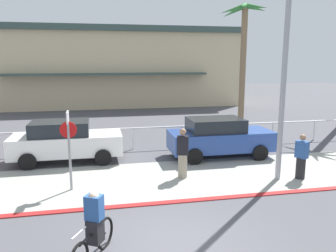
{
  "coord_description": "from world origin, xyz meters",
  "views": [
    {
      "loc": [
        -1.5,
        -6.91,
        4.1
      ],
      "look_at": [
        1.16,
        6.0,
        1.54
      ],
      "focal_mm": 36.21,
      "sensor_mm": 36.0,
      "label": 1
    }
  ],
  "objects_px": {
    "stop_sign_bike_lane": "(69,139)",
    "car_blue_2": "(219,137)",
    "car_white_1": "(66,141)",
    "cyclist_black_0": "(94,228)",
    "pedestrian_0": "(301,159)",
    "pedestrian_1": "(183,155)",
    "streetlight_curb": "(289,55)",
    "palm_tree_2": "(243,39)"
  },
  "relations": [
    {
      "from": "palm_tree_2",
      "to": "car_blue_2",
      "type": "xyz_separation_m",
      "value": [
        -3.51,
        -5.86,
        -4.48
      ]
    },
    {
      "from": "car_white_1",
      "to": "cyclist_black_0",
      "type": "distance_m",
      "value": 7.5
    },
    {
      "from": "cyclist_black_0",
      "to": "pedestrian_1",
      "type": "distance_m",
      "value": 5.39
    },
    {
      "from": "pedestrian_0",
      "to": "pedestrian_1",
      "type": "xyz_separation_m",
      "value": [
        -4.03,
        0.92,
        0.1
      ]
    },
    {
      "from": "palm_tree_2",
      "to": "cyclist_black_0",
      "type": "relative_size",
      "value": 4.53
    },
    {
      "from": "car_blue_2",
      "to": "streetlight_curb",
      "type": "bearing_deg",
      "value": -72.72
    },
    {
      "from": "palm_tree_2",
      "to": "car_blue_2",
      "type": "height_order",
      "value": "palm_tree_2"
    },
    {
      "from": "streetlight_curb",
      "to": "pedestrian_0",
      "type": "height_order",
      "value": "streetlight_curb"
    },
    {
      "from": "palm_tree_2",
      "to": "pedestrian_0",
      "type": "relative_size",
      "value": 4.62
    },
    {
      "from": "cyclist_black_0",
      "to": "stop_sign_bike_lane",
      "type": "bearing_deg",
      "value": 100.6
    },
    {
      "from": "stop_sign_bike_lane",
      "to": "cyclist_black_0",
      "type": "bearing_deg",
      "value": -79.4
    },
    {
      "from": "palm_tree_2",
      "to": "pedestrian_1",
      "type": "bearing_deg",
      "value": -124.93
    },
    {
      "from": "car_white_1",
      "to": "pedestrian_0",
      "type": "bearing_deg",
      "value": -25.1
    },
    {
      "from": "stop_sign_bike_lane",
      "to": "palm_tree_2",
      "type": "xyz_separation_m",
      "value": [
        9.49,
        8.57,
        3.67
      ]
    },
    {
      "from": "car_blue_2",
      "to": "pedestrian_0",
      "type": "bearing_deg",
      "value": -60.54
    },
    {
      "from": "streetlight_curb",
      "to": "pedestrian_1",
      "type": "relative_size",
      "value": 4.18
    },
    {
      "from": "stop_sign_bike_lane",
      "to": "cyclist_black_0",
      "type": "distance_m",
      "value": 4.26
    },
    {
      "from": "streetlight_curb",
      "to": "palm_tree_2",
      "type": "height_order",
      "value": "streetlight_curb"
    },
    {
      "from": "streetlight_curb",
      "to": "palm_tree_2",
      "type": "bearing_deg",
      "value": 74.98
    },
    {
      "from": "car_blue_2",
      "to": "stop_sign_bike_lane",
      "type": "bearing_deg",
      "value": -155.57
    },
    {
      "from": "car_white_1",
      "to": "pedestrian_1",
      "type": "distance_m",
      "value": 5.12
    },
    {
      "from": "car_blue_2",
      "to": "pedestrian_0",
      "type": "distance_m",
      "value": 3.73
    },
    {
      "from": "stop_sign_bike_lane",
      "to": "palm_tree_2",
      "type": "height_order",
      "value": "palm_tree_2"
    },
    {
      "from": "stop_sign_bike_lane",
      "to": "pedestrian_1",
      "type": "bearing_deg",
      "value": 5.98
    },
    {
      "from": "stop_sign_bike_lane",
      "to": "car_blue_2",
      "type": "relative_size",
      "value": 0.58
    },
    {
      "from": "stop_sign_bike_lane",
      "to": "car_white_1",
      "type": "distance_m",
      "value": 3.45
    },
    {
      "from": "car_white_1",
      "to": "cyclist_black_0",
      "type": "height_order",
      "value": "car_white_1"
    },
    {
      "from": "stop_sign_bike_lane",
      "to": "pedestrian_0",
      "type": "xyz_separation_m",
      "value": [
        7.81,
        -0.53,
        -0.94
      ]
    },
    {
      "from": "palm_tree_2",
      "to": "cyclist_black_0",
      "type": "height_order",
      "value": "palm_tree_2"
    },
    {
      "from": "streetlight_curb",
      "to": "palm_tree_2",
      "type": "distance_m",
      "value": 9.59
    },
    {
      "from": "palm_tree_2",
      "to": "car_blue_2",
      "type": "relative_size",
      "value": 1.68
    },
    {
      "from": "pedestrian_0",
      "to": "pedestrian_1",
      "type": "distance_m",
      "value": 4.14
    },
    {
      "from": "car_blue_2",
      "to": "pedestrian_1",
      "type": "relative_size",
      "value": 2.45
    },
    {
      "from": "pedestrian_0",
      "to": "cyclist_black_0",
      "type": "bearing_deg",
      "value": -153.28
    },
    {
      "from": "streetlight_curb",
      "to": "cyclist_black_0",
      "type": "relative_size",
      "value": 4.59
    },
    {
      "from": "stop_sign_bike_lane",
      "to": "pedestrian_0",
      "type": "distance_m",
      "value": 7.88
    },
    {
      "from": "cyclist_black_0",
      "to": "car_white_1",
      "type": "bearing_deg",
      "value": 99.09
    },
    {
      "from": "streetlight_curb",
      "to": "palm_tree_2",
      "type": "relative_size",
      "value": 1.01
    },
    {
      "from": "car_white_1",
      "to": "pedestrian_1",
      "type": "xyz_separation_m",
      "value": [
        4.2,
        -2.93,
        -0.03
      ]
    },
    {
      "from": "palm_tree_2",
      "to": "car_white_1",
      "type": "bearing_deg",
      "value": -152.11
    },
    {
      "from": "stop_sign_bike_lane",
      "to": "pedestrian_0",
      "type": "height_order",
      "value": "stop_sign_bike_lane"
    },
    {
      "from": "pedestrian_0",
      "to": "palm_tree_2",
      "type": "bearing_deg",
      "value": 79.54
    }
  ]
}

